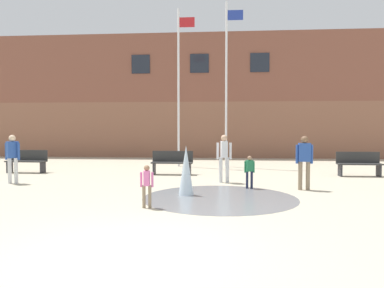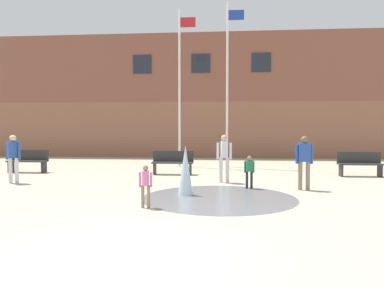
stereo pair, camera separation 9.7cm
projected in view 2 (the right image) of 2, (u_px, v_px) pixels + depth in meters
The scene contains 13 objects.
ground_plane at pixel (124, 253), 5.53m from camera, with size 100.00×100.00×0.00m, color #BCB299.
library_building at pixel (204, 99), 25.01m from camera, with size 36.00×6.05×7.40m.
splash_fountain at pixel (197, 180), 10.01m from camera, with size 4.04×4.04×1.36m.
park_bench_far_left at pixel (28, 161), 15.18m from camera, with size 1.60×0.44×0.91m.
park_bench_left_of_flagpoles at pixel (173, 162), 14.55m from camera, with size 1.60×0.44×0.91m.
park_bench_center at pixel (360, 164), 13.98m from camera, with size 1.60×0.44×0.91m.
teen_by_trashcan at pixel (13, 155), 12.25m from camera, with size 0.50×0.39×1.59m.
adult_watching at pixel (304, 158), 10.93m from camera, with size 0.50×0.21×1.59m.
adult_in_red at pixel (224, 155), 12.40m from camera, with size 0.50×0.36×1.59m.
child_running at pixel (146, 183), 8.54m from camera, with size 0.31×0.22×0.99m.
child_in_fountain at pixel (249, 169), 11.19m from camera, with size 0.31×0.20×0.99m.
flagpole_left at pixel (180, 83), 17.36m from camera, with size 0.80×0.10×7.29m.
flagpole_right at pixel (228, 80), 17.15m from camera, with size 0.80×0.10×7.56m.
Camera 2 is at (1.50, -5.34, 1.87)m, focal length 35.00 mm.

